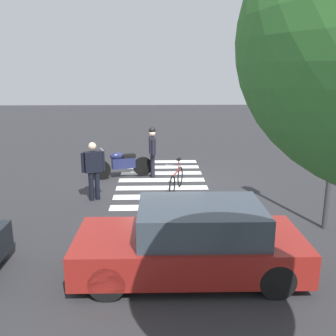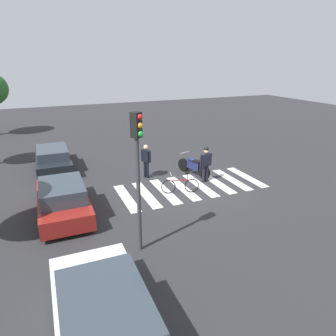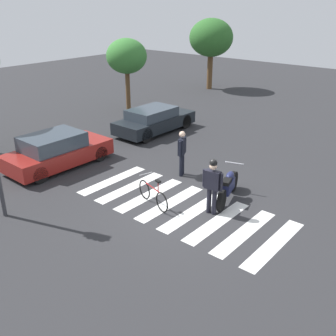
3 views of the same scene
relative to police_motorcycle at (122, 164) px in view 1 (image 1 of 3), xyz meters
The scene contains 7 objects.
ground_plane 1.66m from the police_motorcycle, 149.03° to the left, with size 60.00×60.00×0.00m, color #2B2B2D.
police_motorcycle is the anchor object (origin of this frame).
leaning_bicycle 2.43m from the police_motorcycle, 138.31° to the left, with size 0.60×1.64×0.98m.
officer_on_foot 1.19m from the police_motorcycle, behind, with size 0.25×0.67×1.77m.
officer_by_motorcycle 2.49m from the police_motorcycle, 75.70° to the left, with size 0.63×0.38×1.70m.
crosswalk_stripes 1.66m from the police_motorcycle, 149.03° to the left, with size 2.94×6.75×0.01m.
car_maroon_wagon 6.82m from the police_motorcycle, 105.60° to the left, with size 4.11×1.82×1.33m.
Camera 1 is at (0.17, 12.05, 3.64)m, focal length 40.51 mm.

